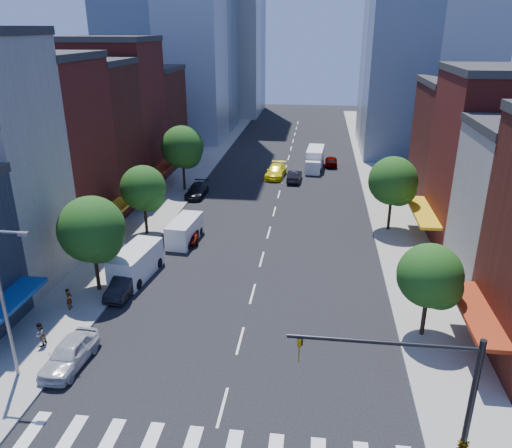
{
  "coord_description": "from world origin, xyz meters",
  "views": [
    {
      "loc": [
        4.32,
        -20.34,
        18.51
      ],
      "look_at": [
        0.07,
        13.55,
        5.0
      ],
      "focal_mm": 35.0,
      "sensor_mm": 36.0,
      "label": 1
    }
  ],
  "objects": [
    {
      "name": "sidewalk_left",
      "position": [
        -12.5,
        40.0,
        0.07
      ],
      "size": [
        5.0,
        120.0,
        0.15
      ],
      "primitive_type": "cube",
      "color": "gray",
      "rests_on": "ground"
    },
    {
      "name": "traffic_car_far",
      "position": [
        6.34,
        49.91,
        0.72
      ],
      "size": [
        1.73,
        4.23,
        1.44
      ],
      "primitive_type": "imported",
      "rotation": [
        0.0,
        0.0,
        3.13
      ],
      "color": "#999999",
      "rests_on": "ground"
    },
    {
      "name": "tree_left_near",
      "position": [
        -11.35,
        10.92,
        4.87
      ],
      "size": [
        4.8,
        4.8,
        7.3
      ],
      "color": "black",
      "rests_on": "sidewalk_left"
    },
    {
      "name": "ground",
      "position": [
        0.0,
        0.0,
        0.0
      ],
      "size": [
        220.0,
        220.0,
        0.0
      ],
      "primitive_type": "plane",
      "color": "black",
      "rests_on": "ground"
    },
    {
      "name": "bldg_right_2",
      "position": [
        21.0,
        24.0,
        7.5
      ],
      "size": [
        12.0,
        10.0,
        15.0
      ],
      "primitive_type": "cube",
      "color": "maroon",
      "rests_on": "ground"
    },
    {
      "name": "parked_car_second",
      "position": [
        -9.5,
        10.88,
        0.71
      ],
      "size": [
        1.68,
        4.38,
        1.42
      ],
      "primitive_type": "imported",
      "rotation": [
        0.0,
        0.0,
        -0.04
      ],
      "color": "black",
      "rests_on": "ground"
    },
    {
      "name": "bldg_right_3",
      "position": [
        21.0,
        34.0,
        6.5
      ],
      "size": [
        12.0,
        10.0,
        13.0
      ],
      "primitive_type": "cube",
      "color": "#4A1712",
      "rests_on": "ground"
    },
    {
      "name": "traffic_car_oncoming",
      "position": [
        1.53,
        41.58,
        0.73
      ],
      "size": [
        1.8,
        4.52,
        1.46
      ],
      "primitive_type": "imported",
      "rotation": [
        0.0,
        0.0,
        3.08
      ],
      "color": "black",
      "rests_on": "ground"
    },
    {
      "name": "parked_car_third",
      "position": [
        -7.5,
        21.57,
        0.73
      ],
      "size": [
        3.01,
        5.51,
        1.47
      ],
      "primitive_type": "imported",
      "rotation": [
        0.0,
        0.0,
        0.11
      ],
      "color": "#999999",
      "rests_on": "ground"
    },
    {
      "name": "bldg_left_4",
      "position": [
        -21.0,
        37.5,
        8.5
      ],
      "size": [
        12.0,
        9.0,
        17.0
      ],
      "primitive_type": "cube",
      "color": "maroon",
      "rests_on": "ground"
    },
    {
      "name": "pedestrian_far",
      "position": [
        -12.1,
        3.79,
        0.94
      ],
      "size": [
        0.6,
        0.77,
        1.57
      ],
      "primitive_type": "imported",
      "rotation": [
        0.0,
        0.0,
        -1.58
      ],
      "color": "#999999",
      "rests_on": "sidewalk_left"
    },
    {
      "name": "cargo_van_near",
      "position": [
        -9.52,
        13.55,
        1.17
      ],
      "size": [
        2.86,
        5.77,
        2.36
      ],
      "rotation": [
        0.0,
        0.0,
        -0.12
      ],
      "color": "silver",
      "rests_on": "ground"
    },
    {
      "name": "bldg_left_5",
      "position": [
        -21.0,
        47.0,
        6.5
      ],
      "size": [
        12.0,
        10.0,
        13.0
      ],
      "primitive_type": "cube",
      "color": "#4A1712",
      "rests_on": "ground"
    },
    {
      "name": "cargo_van_far",
      "position": [
        -7.51,
        20.87,
        1.07
      ],
      "size": [
        2.44,
        5.2,
        2.15
      ],
      "rotation": [
        0.0,
        0.0,
        -0.08
      ],
      "color": "white",
      "rests_on": "ground"
    },
    {
      "name": "tree_left_far",
      "position": [
        -11.35,
        35.92,
        5.2
      ],
      "size": [
        5.0,
        5.0,
        7.75
      ],
      "color": "black",
      "rests_on": "sidewalk_left"
    },
    {
      "name": "streetlight",
      "position": [
        -11.81,
        1.0,
        5.28
      ],
      "size": [
        2.25,
        0.25,
        9.0
      ],
      "color": "slate",
      "rests_on": "sidewalk_left"
    },
    {
      "name": "pedestrian_near",
      "position": [
        -12.37,
        8.13,
        0.92
      ],
      "size": [
        0.44,
        0.6,
        1.54
      ],
      "primitive_type": "imported",
      "rotation": [
        0.0,
        0.0,
        1.7
      ],
      "color": "#999999",
      "rests_on": "sidewalk_left"
    },
    {
      "name": "parked_car_front",
      "position": [
        -9.5,
        2.36,
        0.8
      ],
      "size": [
        2.16,
        4.79,
        1.6
      ],
      "primitive_type": "imported",
      "rotation": [
        0.0,
        0.0,
        -0.06
      ],
      "color": "silver",
      "rests_on": "ground"
    },
    {
      "name": "sidewalk_right",
      "position": [
        12.5,
        40.0,
        0.07
      ],
      "size": [
        5.0,
        120.0,
        0.15
      ],
      "primitive_type": "cube",
      "color": "gray",
      "rests_on": "ground"
    },
    {
      "name": "box_truck",
      "position": [
        4.0,
        47.93,
        1.35
      ],
      "size": [
        2.57,
        7.23,
        2.86
      ],
      "rotation": [
        0.0,
        0.0,
        -0.06
      ],
      "color": "white",
      "rests_on": "ground"
    },
    {
      "name": "bldg_left_3",
      "position": [
        -21.0,
        29.0,
        7.5
      ],
      "size": [
        12.0,
        8.0,
        15.0
      ],
      "primitive_type": "cube",
      "color": "#4A1712",
      "rests_on": "ground"
    },
    {
      "name": "tree_right_near",
      "position": [
        11.65,
        7.92,
        4.19
      ],
      "size": [
        4.0,
        4.0,
        6.2
      ],
      "color": "black",
      "rests_on": "sidewalk_right"
    },
    {
      "name": "tree_left_mid",
      "position": [
        -11.35,
        21.92,
        4.53
      ],
      "size": [
        4.2,
        4.2,
        6.65
      ],
      "color": "black",
      "rests_on": "sidewalk_left"
    },
    {
      "name": "taxi",
      "position": [
        -1.0,
        43.19,
        0.81
      ],
      "size": [
        2.71,
        5.75,
        1.62
      ],
      "primitive_type": "imported",
      "rotation": [
        0.0,
        0.0,
        -0.08
      ],
      "color": "yellow",
      "rests_on": "ground"
    },
    {
      "name": "bldg_left_2",
      "position": [
        -21.0,
        20.5,
        8.0
      ],
      "size": [
        12.0,
        9.0,
        16.0
      ],
      "primitive_type": "cube",
      "color": "maroon",
      "rests_on": "ground"
    },
    {
      "name": "traffic_signal",
      "position": [
        9.94,
        -4.5,
        4.16
      ],
      "size": [
        7.24,
        2.24,
        8.0
      ],
      "color": "black",
      "rests_on": "sidewalk_right"
    },
    {
      "name": "parked_car_rear",
      "position": [
        -9.5,
        34.08,
        0.71
      ],
      "size": [
        2.12,
        4.96,
        1.43
      ],
      "primitive_type": "imported",
      "rotation": [
        0.0,
        0.0,
        -0.03
      ],
      "color": "black",
      "rests_on": "ground"
    },
    {
      "name": "tree_right_far",
      "position": [
        11.65,
        25.92,
        4.86
      ],
      "size": [
        4.6,
        4.6,
        7.2
      ],
      "color": "black",
      "rests_on": "sidewalk_right"
    }
  ]
}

